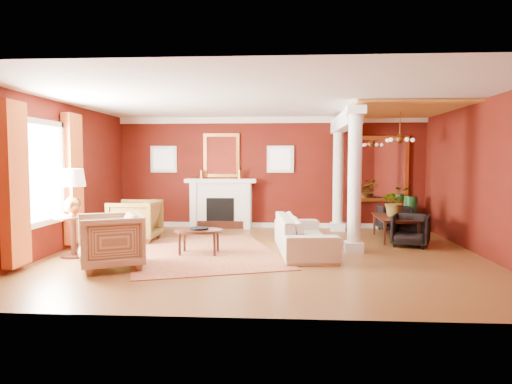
# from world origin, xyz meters

# --- Properties ---
(ground) EXTENTS (8.00, 8.00, 0.00)m
(ground) POSITION_xyz_m (0.00, 0.00, 0.00)
(ground) COLOR brown
(ground) RESTS_ON ground
(room_shell) EXTENTS (8.04, 7.04, 2.92)m
(room_shell) POSITION_xyz_m (0.00, 0.00, 2.02)
(room_shell) COLOR #57100C
(room_shell) RESTS_ON ground
(fireplace) EXTENTS (1.85, 0.42, 1.29)m
(fireplace) POSITION_xyz_m (-1.30, 3.32, 0.65)
(fireplace) COLOR white
(fireplace) RESTS_ON ground
(overmantel_mirror) EXTENTS (0.95, 0.07, 1.15)m
(overmantel_mirror) POSITION_xyz_m (-1.30, 3.45, 1.90)
(overmantel_mirror) COLOR gold
(overmantel_mirror) RESTS_ON fireplace
(flank_window_left) EXTENTS (0.70, 0.07, 0.70)m
(flank_window_left) POSITION_xyz_m (-2.85, 3.46, 1.80)
(flank_window_left) COLOR white
(flank_window_left) RESTS_ON room_shell
(flank_window_right) EXTENTS (0.70, 0.07, 0.70)m
(flank_window_right) POSITION_xyz_m (0.25, 3.46, 1.80)
(flank_window_right) COLOR white
(flank_window_right) RESTS_ON room_shell
(left_window) EXTENTS (0.21, 2.55, 2.60)m
(left_window) POSITION_xyz_m (-3.89, -0.60, 1.42)
(left_window) COLOR white
(left_window) RESTS_ON room_shell
(column_front) EXTENTS (0.36, 0.36, 2.80)m
(column_front) POSITION_xyz_m (1.70, 0.30, 1.43)
(column_front) COLOR white
(column_front) RESTS_ON ground
(column_back) EXTENTS (0.36, 0.36, 2.80)m
(column_back) POSITION_xyz_m (1.70, 3.00, 1.43)
(column_back) COLOR white
(column_back) RESTS_ON ground
(header_beam) EXTENTS (0.30, 3.20, 0.32)m
(header_beam) POSITION_xyz_m (1.70, 1.90, 2.62)
(header_beam) COLOR white
(header_beam) RESTS_ON column_front
(amber_ceiling) EXTENTS (2.30, 3.40, 0.04)m
(amber_ceiling) POSITION_xyz_m (2.85, 1.75, 2.87)
(amber_ceiling) COLOR gold
(amber_ceiling) RESTS_ON room_shell
(dining_mirror) EXTENTS (1.30, 0.07, 1.70)m
(dining_mirror) POSITION_xyz_m (2.90, 3.45, 1.55)
(dining_mirror) COLOR gold
(dining_mirror) RESTS_ON room_shell
(chandelier) EXTENTS (0.60, 0.62, 0.75)m
(chandelier) POSITION_xyz_m (2.90, 1.80, 2.25)
(chandelier) COLOR #A77134
(chandelier) RESTS_ON room_shell
(crown_trim) EXTENTS (8.00, 0.08, 0.16)m
(crown_trim) POSITION_xyz_m (0.00, 3.46, 2.82)
(crown_trim) COLOR white
(crown_trim) RESTS_ON room_shell
(base_trim) EXTENTS (8.00, 0.08, 0.12)m
(base_trim) POSITION_xyz_m (0.00, 3.46, 0.06)
(base_trim) COLOR white
(base_trim) RESTS_ON ground
(rug) EXTENTS (3.66, 4.22, 0.01)m
(rug) POSITION_xyz_m (-1.19, 0.03, 0.01)
(rug) COLOR maroon
(rug) RESTS_ON ground
(sofa) EXTENTS (0.94, 2.47, 0.94)m
(sofa) POSITION_xyz_m (0.74, 0.24, 0.47)
(sofa) COLOR #F1E7CB
(sofa) RESTS_ON ground
(armchair_leopard) EXTENTS (0.93, 0.99, 1.00)m
(armchair_leopard) POSITION_xyz_m (-2.90, 1.23, 0.50)
(armchair_leopard) COLOR black
(armchair_leopard) RESTS_ON ground
(armchair_stripe) EXTENTS (1.24, 1.27, 0.99)m
(armchair_stripe) POSITION_xyz_m (-2.48, -1.29, 0.50)
(armchair_stripe) COLOR tan
(armchair_stripe) RESTS_ON ground
(coffee_table) EXTENTS (0.93, 0.93, 0.47)m
(coffee_table) POSITION_xyz_m (-1.25, -0.07, 0.42)
(coffee_table) COLOR black
(coffee_table) RESTS_ON ground
(coffee_book) EXTENTS (0.17, 0.04, 0.23)m
(coffee_book) POSITION_xyz_m (-1.30, -0.02, 0.59)
(coffee_book) COLOR black
(coffee_book) RESTS_ON coffee_table
(side_table) EXTENTS (0.65, 0.65, 1.62)m
(side_table) POSITION_xyz_m (-3.50, -0.44, 1.11)
(side_table) COLOR black
(side_table) RESTS_ON ground
(dining_table) EXTENTS (0.57, 1.51, 0.83)m
(dining_table) POSITION_xyz_m (2.85, 1.73, 0.42)
(dining_table) COLOR black
(dining_table) RESTS_ON ground
(dining_chair_near) EXTENTS (0.90, 0.88, 0.73)m
(dining_chair_near) POSITION_xyz_m (2.97, 1.00, 0.36)
(dining_chair_near) COLOR black
(dining_chair_near) RESTS_ON ground
(dining_chair_far) EXTENTS (0.74, 0.70, 0.73)m
(dining_chair_far) POSITION_xyz_m (3.08, 3.00, 0.37)
(dining_chair_far) COLOR black
(dining_chair_far) RESTS_ON ground
(green_urn) EXTENTS (0.37, 0.37, 0.89)m
(green_urn) POSITION_xyz_m (3.50, 3.00, 0.35)
(green_urn) COLOR #133D18
(green_urn) RESTS_ON ground
(potted_plant) EXTENTS (0.64, 0.70, 0.52)m
(potted_plant) POSITION_xyz_m (2.82, 1.75, 1.09)
(potted_plant) COLOR #26591E
(potted_plant) RESTS_ON dining_table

